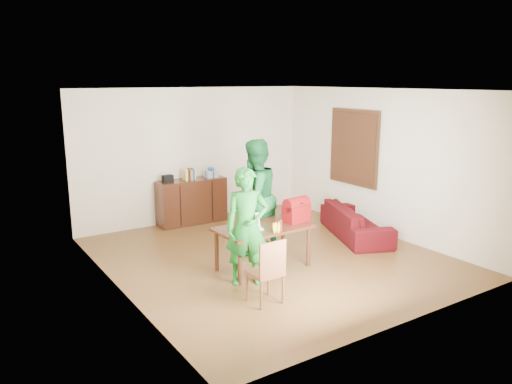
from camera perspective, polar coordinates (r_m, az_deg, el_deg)
room at (r=8.04m, az=1.28°, el=1.66°), size 5.20×5.70×2.90m
table at (r=7.62m, az=0.83°, el=-4.54°), size 1.45×0.84×0.67m
chair at (r=6.59m, az=1.09°, el=-10.48°), size 0.40×0.39×0.88m
person_near at (r=7.01m, az=-1.06°, el=-3.98°), size 0.72×0.60×1.68m
person_far at (r=8.21m, az=-0.18°, el=-0.60°), size 1.08×0.94×1.92m
laptop at (r=7.46m, az=-0.40°, el=-3.95°), size 0.34×0.28×0.21m
bananas at (r=7.28m, az=2.33°, el=-4.47°), size 0.19×0.15×0.06m
bottle at (r=7.33m, az=2.74°, el=-3.78°), size 0.08×0.08×0.20m
red_bag at (r=7.84m, az=4.63°, el=-2.30°), size 0.44×0.29×0.31m
sofa at (r=9.43m, az=11.31°, el=-3.32°), size 1.45×2.08×0.57m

